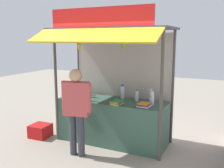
% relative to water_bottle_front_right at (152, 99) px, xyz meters
% --- Properties ---
extents(ground_plane, '(20.00, 20.00, 0.00)m').
position_rel_water_bottle_front_right_xyz_m(ground_plane, '(-0.87, -0.02, -1.05)').
color(ground_plane, '#9E9384').
extents(stall_counter, '(2.30, 0.77, 0.93)m').
position_rel_water_bottle_front_right_xyz_m(stall_counter, '(-0.87, -0.02, -0.59)').
color(stall_counter, '#385B4C').
rests_on(stall_counter, ground).
extents(stall_structure, '(2.50, 1.64, 2.77)m').
position_rel_water_bottle_front_right_xyz_m(stall_structure, '(-0.87, 0.11, 0.64)').
color(stall_structure, '#4C4742').
rests_on(stall_structure, ground).
extents(water_bottle_front_right, '(0.07, 0.07, 0.26)m').
position_rel_water_bottle_front_right_xyz_m(water_bottle_front_right, '(0.00, 0.00, 0.00)').
color(water_bottle_front_right, silver).
rests_on(water_bottle_front_right, stall_counter).
extents(water_bottle_left, '(0.07, 0.07, 0.25)m').
position_rel_water_bottle_front_right_xyz_m(water_bottle_left, '(-0.38, 0.16, -0.01)').
color(water_bottle_left, silver).
rests_on(water_bottle_left, stall_counter).
extents(water_bottle_far_right, '(0.09, 0.09, 0.30)m').
position_rel_water_bottle_front_right_xyz_m(water_bottle_far_right, '(-1.51, 0.02, 0.02)').
color(water_bottle_far_right, silver).
rests_on(water_bottle_far_right, stall_counter).
extents(water_bottle_mid_right, '(0.09, 0.09, 0.31)m').
position_rel_water_bottle_front_right_xyz_m(water_bottle_mid_right, '(-0.74, 0.24, 0.02)').
color(water_bottle_mid_right, silver).
rests_on(water_bottle_mid_right, stall_counter).
extents(water_bottle_far_left, '(0.07, 0.07, 0.26)m').
position_rel_water_bottle_front_right_xyz_m(water_bottle_far_left, '(-0.12, 0.28, -0.00)').
color(water_bottle_far_left, silver).
rests_on(water_bottle_far_left, stall_counter).
extents(water_bottle_back_right, '(0.08, 0.08, 0.30)m').
position_rel_water_bottle_front_right_xyz_m(water_bottle_back_right, '(-1.66, 0.22, 0.02)').
color(water_bottle_back_right, silver).
rests_on(water_bottle_back_right, stall_counter).
extents(magazine_stack_right, '(0.22, 0.28, 0.07)m').
position_rel_water_bottle_front_right_xyz_m(magazine_stack_right, '(-0.64, -0.26, -0.09)').
color(magazine_stack_right, white).
rests_on(magazine_stack_right, stall_counter).
extents(magazine_stack_front_left, '(0.25, 0.27, 0.07)m').
position_rel_water_bottle_front_right_xyz_m(magazine_stack_front_left, '(-0.09, -0.22, -0.09)').
color(magazine_stack_front_left, purple).
rests_on(magazine_stack_front_left, stall_counter).
extents(magazine_stack_center, '(0.26, 0.27, 0.10)m').
position_rel_water_bottle_front_right_xyz_m(magazine_stack_center, '(-1.43, -0.34, -0.07)').
color(magazine_stack_center, green).
rests_on(magazine_stack_center, stall_counter).
extents(magazine_stack_mid_left, '(0.25, 0.28, 0.09)m').
position_rel_water_bottle_front_right_xyz_m(magazine_stack_mid_left, '(-1.85, -0.17, -0.08)').
color(magazine_stack_mid_left, orange).
rests_on(magazine_stack_mid_left, stall_counter).
extents(banana_bunch_rightmost, '(0.10, 0.09, 0.26)m').
position_rel_water_bottle_front_right_xyz_m(banana_bunch_rightmost, '(-0.40, -0.50, 1.06)').
color(banana_bunch_rightmost, '#332D23').
extents(banana_bunch_inner_left, '(0.08, 0.08, 0.30)m').
position_rel_water_bottle_front_right_xyz_m(banana_bunch_inner_left, '(-1.34, -0.51, 1.01)').
color(banana_bunch_inner_left, '#332D23').
extents(vendor_person, '(0.63, 0.30, 1.67)m').
position_rel_water_bottle_front_right_xyz_m(vendor_person, '(-1.19, -0.88, -0.05)').
color(vendor_person, '#383842').
rests_on(vendor_person, ground).
extents(plastic_crate, '(0.43, 0.43, 0.29)m').
position_rel_water_bottle_front_right_xyz_m(plastic_crate, '(-2.46, -0.47, -0.90)').
color(plastic_crate, red).
rests_on(plastic_crate, ground).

